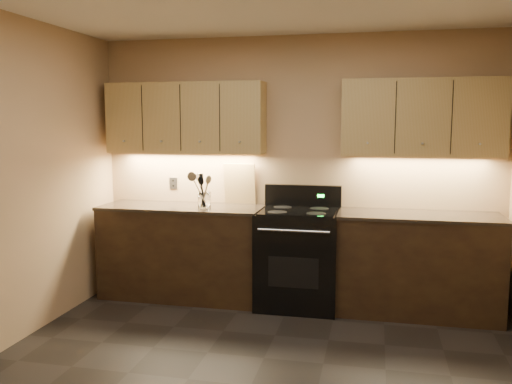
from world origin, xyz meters
TOP-DOWN VIEW (x-y plane):
  - wall_back at (0.00, 2.00)m, footprint 4.00×0.04m
  - counter_left at (-1.10, 1.70)m, footprint 1.62×0.62m
  - counter_right at (1.18, 1.70)m, footprint 1.46×0.62m
  - stove at (0.08, 1.68)m, footprint 0.76×0.68m
  - upper_cab_left at (-1.10, 1.85)m, footprint 1.60×0.30m
  - upper_cab_right at (1.18, 1.85)m, footprint 1.44×0.30m
  - outlet_plate at (-1.30, 1.99)m, footprint 0.08×0.01m
  - utensil_crock at (-0.83, 1.61)m, footprint 0.16×0.16m
  - cutting_board at (-0.57, 1.96)m, footprint 0.33×0.09m
  - wooden_spoon at (-0.86, 1.61)m, footprint 0.14×0.07m
  - black_spoon at (-0.84, 1.64)m, footprint 0.08×0.16m
  - black_turner at (-0.84, 1.59)m, footprint 0.13×0.12m
  - steel_spatula at (-0.81, 1.61)m, footprint 0.20×0.11m
  - steel_skimmer at (-0.80, 1.59)m, footprint 0.24×0.11m

SIDE VIEW (x-z plane):
  - counter_left at x=-1.10m, z-range 0.00..0.93m
  - counter_right at x=1.18m, z-range 0.00..0.93m
  - stove at x=0.08m, z-range -0.09..1.05m
  - utensil_crock at x=-0.83m, z-range 0.92..1.08m
  - wooden_spoon at x=-0.86m, z-range 0.94..1.25m
  - black_spoon at x=-0.84m, z-range 0.94..1.25m
  - black_turner at x=-0.84m, z-range 0.94..1.28m
  - steel_spatula at x=-0.81m, z-range 0.94..1.29m
  - outlet_plate at x=-1.30m, z-range 1.06..1.18m
  - steel_skimmer at x=-0.80m, z-range 0.94..1.30m
  - cutting_board at x=-0.57m, z-range 0.93..1.34m
  - wall_back at x=0.00m, z-range 0.00..2.60m
  - upper_cab_left at x=-1.10m, z-range 1.45..2.15m
  - upper_cab_right at x=1.18m, z-range 1.45..2.15m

